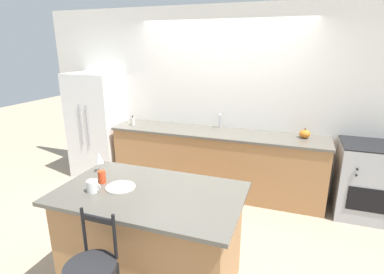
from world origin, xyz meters
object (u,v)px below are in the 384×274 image
at_px(wine_glass, 99,158).
at_px(dinner_plate, 121,187).
at_px(soap_bottle, 133,121).
at_px(coffee_mug, 93,186).
at_px(refrigerator, 98,125).
at_px(oven_range, 368,180).
at_px(tumbler_cup, 102,177).
at_px(pumpkin_decoration, 305,134).

bearing_deg(wine_glass, dinner_plate, -31.92).
bearing_deg(dinner_plate, wine_glass, 148.08).
bearing_deg(soap_bottle, dinner_plate, -62.66).
bearing_deg(dinner_plate, soap_bottle, 117.34).
distance_m(dinner_plate, coffee_mug, 0.23).
xyz_separation_m(refrigerator, wine_glass, (1.33, -1.78, 0.22)).
xyz_separation_m(refrigerator, oven_range, (4.05, 0.01, -0.38)).
relative_size(oven_range, coffee_mug, 7.43).
relative_size(refrigerator, oven_range, 1.78).
bearing_deg(tumbler_cup, oven_range, 37.87).
bearing_deg(pumpkin_decoration, dinner_plate, -125.72).
height_order(refrigerator, dinner_plate, refrigerator).
bearing_deg(tumbler_cup, soap_bottle, 112.53).
bearing_deg(wine_glass, tumbler_cup, -50.66).
relative_size(oven_range, pumpkin_decoration, 6.68).
xyz_separation_m(wine_glass, tumbler_cup, (0.17, -0.20, -0.08)).
bearing_deg(oven_range, dinner_plate, -139.21).
bearing_deg(pumpkin_decoration, oven_range, -7.50).
height_order(refrigerator, tumbler_cup, refrigerator).
xyz_separation_m(dinner_plate, soap_bottle, (-1.01, 1.95, 0.05)).
distance_m(coffee_mug, tumbler_cup, 0.18).
bearing_deg(wine_glass, soap_bottle, 110.15).
distance_m(tumbler_cup, soap_bottle, 2.07).
xyz_separation_m(dinner_plate, tumbler_cup, (-0.21, 0.03, 0.05)).
distance_m(dinner_plate, wine_glass, 0.47).
height_order(dinner_plate, pumpkin_decoration, pumpkin_decoration).
relative_size(refrigerator, coffee_mug, 13.23).
bearing_deg(coffee_mug, oven_range, 40.62).
xyz_separation_m(oven_range, soap_bottle, (-3.35, -0.07, 0.52)).
height_order(refrigerator, pumpkin_decoration, refrigerator).
xyz_separation_m(oven_range, wine_glass, (-2.72, -1.78, 0.60)).
height_order(wine_glass, soap_bottle, wine_glass).
distance_m(refrigerator, wine_glass, 2.23).
xyz_separation_m(tumbler_cup, soap_bottle, (-0.79, 1.91, 0.01)).
relative_size(oven_range, dinner_plate, 3.76).
relative_size(dinner_plate, soap_bottle, 1.65).
height_order(wine_glass, pumpkin_decoration, wine_glass).
relative_size(coffee_mug, pumpkin_decoration, 0.90).
distance_m(oven_range, pumpkin_decoration, 0.96).
height_order(coffee_mug, pumpkin_decoration, pumpkin_decoration).
xyz_separation_m(dinner_plate, wine_glass, (-0.38, 0.24, 0.13)).
bearing_deg(tumbler_cup, dinner_plate, -9.01).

